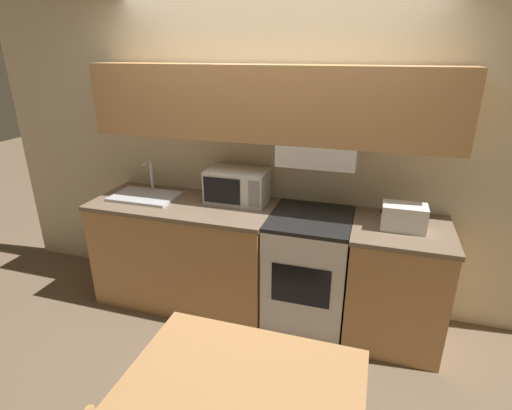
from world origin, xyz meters
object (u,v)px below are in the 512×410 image
object	(u,v)px
toaster	(404,217)
dining_table	(242,401)
sink_basin	(145,196)
stove_range	(308,270)
microwave	(237,186)

from	to	relation	value
toaster	dining_table	distance (m)	1.68
sink_basin	dining_table	distance (m)	2.08
stove_range	toaster	distance (m)	0.86
sink_basin	toaster	bearing A→B (deg)	-0.67
stove_range	toaster	size ratio (longest dim) A/B	2.97
microwave	dining_table	world-z (taller)	microwave
sink_basin	dining_table	bearing A→B (deg)	-47.23
microwave	dining_table	bearing A→B (deg)	-69.90
stove_range	dining_table	distance (m)	1.53
stove_range	microwave	size ratio (longest dim) A/B	1.86
microwave	dining_table	xyz separation A→B (m)	(0.61, -1.67, -0.43)
toaster	dining_table	xyz separation A→B (m)	(-0.69, -1.49, -0.38)
stove_range	sink_basin	size ratio (longest dim) A/B	1.70
toaster	microwave	bearing A→B (deg)	172.19
stove_range	sink_basin	bearing A→B (deg)	-179.74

